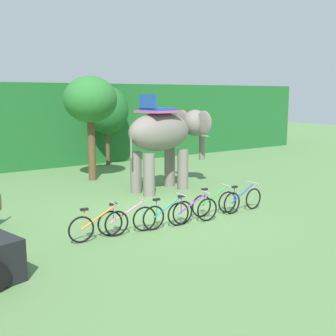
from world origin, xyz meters
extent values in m
plane|color=#567F47|center=(0.00, 0.00, 0.00)|extent=(80.00, 80.00, 0.00)
cube|color=#1E6028|center=(0.00, 13.59, 2.18)|extent=(36.00, 6.00, 4.36)
cylinder|color=brown|center=(0.23, 6.57, 1.33)|extent=(0.33, 0.33, 2.66)
ellipsoid|color=#28702D|center=(0.23, 6.57, 3.57)|extent=(2.32, 2.32, 2.02)
cylinder|color=brown|center=(2.72, 9.96, 0.90)|extent=(0.20, 0.20, 1.80)
ellipsoid|color=#1E6028|center=(2.72, 9.96, 2.96)|extent=(2.31, 2.31, 2.57)
ellipsoid|color=slate|center=(1.49, 3.03, 2.35)|extent=(3.07, 1.81, 1.50)
cylinder|color=slate|center=(2.33, 3.54, 0.80)|extent=(0.44, 0.44, 1.60)
cylinder|color=slate|center=(2.44, 2.78, 0.80)|extent=(0.44, 0.44, 1.60)
cylinder|color=slate|center=(0.55, 3.28, 0.80)|extent=(0.44, 0.44, 1.60)
cylinder|color=slate|center=(0.66, 2.52, 0.80)|extent=(0.44, 0.44, 1.60)
ellipsoid|color=slate|center=(3.47, 3.32, 2.60)|extent=(1.24, 1.15, 1.10)
ellipsoid|color=slate|center=(3.23, 3.91, 2.65)|extent=(0.28, 0.85, 0.96)
ellipsoid|color=slate|center=(3.41, 2.69, 2.65)|extent=(0.28, 0.85, 0.96)
cylinder|color=slate|center=(3.92, 3.39, 1.70)|extent=(0.26, 0.26, 1.40)
cone|color=beige|center=(3.83, 3.60, 2.05)|extent=(0.57, 0.20, 0.21)
cone|color=beige|center=(3.90, 3.16, 2.05)|extent=(0.57, 0.20, 0.21)
cube|color=#BF4C8C|center=(1.39, 3.01, 3.13)|extent=(1.48, 1.51, 0.08)
cube|color=#1E4799|center=(1.39, 3.01, 3.22)|extent=(1.22, 1.05, 0.10)
cube|color=#1E4799|center=(0.90, 2.94, 3.50)|extent=(0.23, 0.90, 0.56)
cylinder|color=slate|center=(0.09, 2.82, 1.90)|extent=(0.08, 0.08, 0.90)
torus|color=black|center=(-3.56, -0.92, 0.36)|extent=(0.71, 0.08, 0.71)
torus|color=black|center=(-2.56, -0.96, 0.36)|extent=(0.71, 0.08, 0.71)
cylinder|color=orange|center=(-3.09, -0.94, 0.60)|extent=(0.97, 0.09, 0.54)
cylinder|color=orange|center=(-3.46, -0.92, 0.61)|extent=(0.03, 0.03, 0.52)
cube|color=black|center=(-3.46, -0.92, 0.88)|extent=(0.20, 0.11, 0.06)
cylinder|color=#9E9EA3|center=(-2.61, -0.96, 0.64)|extent=(0.03, 0.03, 0.55)
cylinder|color=#9E9EA3|center=(-2.61, -0.96, 0.91)|extent=(0.06, 0.52, 0.03)
torus|color=black|center=(-2.70, -0.85, 0.36)|extent=(0.71, 0.17, 0.71)
torus|color=black|center=(-1.71, -1.02, 0.36)|extent=(0.71, 0.17, 0.71)
cylinder|color=pink|center=(-2.23, -0.93, 0.60)|extent=(0.96, 0.20, 0.54)
cylinder|color=pink|center=(-2.60, -0.87, 0.61)|extent=(0.03, 0.03, 0.52)
cube|color=black|center=(-2.60, -0.87, 0.88)|extent=(0.21, 0.13, 0.06)
cylinder|color=#9E9EA3|center=(-1.76, -1.01, 0.64)|extent=(0.03, 0.03, 0.55)
cylinder|color=#9E9EA3|center=(-1.76, -1.01, 0.91)|extent=(0.12, 0.52, 0.03)
torus|color=black|center=(-1.45, -1.08, 0.36)|extent=(0.71, 0.07, 0.71)
torus|color=black|center=(-0.45, -1.10, 0.36)|extent=(0.71, 0.07, 0.71)
cylinder|color=teal|center=(-0.98, -1.09, 0.60)|extent=(0.97, 0.07, 0.54)
cylinder|color=teal|center=(-1.35, -1.08, 0.61)|extent=(0.03, 0.03, 0.52)
cube|color=black|center=(-1.35, -1.08, 0.88)|extent=(0.20, 0.10, 0.06)
cylinder|color=#9E9EA3|center=(-0.50, -1.10, 0.64)|extent=(0.03, 0.03, 0.55)
cylinder|color=#9E9EA3|center=(-0.50, -1.10, 0.91)|extent=(0.04, 0.52, 0.03)
torus|color=black|center=(-0.64, -1.15, 0.36)|extent=(0.71, 0.13, 0.71)
torus|color=black|center=(0.35, -1.26, 0.36)|extent=(0.71, 0.13, 0.71)
cylinder|color=purple|center=(-0.17, -1.20, 0.60)|extent=(0.97, 0.15, 0.54)
cylinder|color=purple|center=(-0.54, -1.16, 0.61)|extent=(0.03, 0.03, 0.52)
cube|color=black|center=(-0.54, -1.16, 0.88)|extent=(0.21, 0.12, 0.06)
cylinder|color=#9E9EA3|center=(0.30, -1.25, 0.64)|extent=(0.03, 0.03, 0.55)
cylinder|color=#9E9EA3|center=(0.30, -1.25, 0.91)|extent=(0.09, 0.52, 0.03)
torus|color=black|center=(0.49, -0.82, 0.36)|extent=(0.71, 0.12, 0.71)
torus|color=black|center=(1.49, -0.91, 0.36)|extent=(0.71, 0.12, 0.71)
cylinder|color=green|center=(0.96, -0.86, 0.60)|extent=(0.97, 0.13, 0.54)
cylinder|color=green|center=(0.59, -0.83, 0.61)|extent=(0.03, 0.03, 0.52)
cube|color=black|center=(0.59, -0.83, 0.88)|extent=(0.21, 0.12, 0.06)
cylinder|color=#9E9EA3|center=(1.44, -0.91, 0.64)|extent=(0.03, 0.03, 0.55)
cylinder|color=#9E9EA3|center=(1.44, -0.91, 0.91)|extent=(0.08, 0.52, 0.03)
torus|color=black|center=(1.51, -1.10, 0.36)|extent=(0.71, 0.07, 0.71)
torus|color=black|center=(2.51, -1.06, 0.36)|extent=(0.71, 0.07, 0.71)
cylinder|color=blue|center=(1.99, -1.08, 0.60)|extent=(0.97, 0.08, 0.54)
cylinder|color=blue|center=(1.61, -1.09, 0.61)|extent=(0.03, 0.03, 0.52)
cube|color=black|center=(1.61, -1.09, 0.88)|extent=(0.20, 0.11, 0.06)
cylinder|color=#9E9EA3|center=(2.46, -1.06, 0.64)|extent=(0.03, 0.03, 0.55)
cylinder|color=#9E9EA3|center=(2.46, -1.06, 0.91)|extent=(0.05, 0.52, 0.03)
camera|label=1|loc=(-7.81, -10.98, 3.79)|focal=46.31mm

